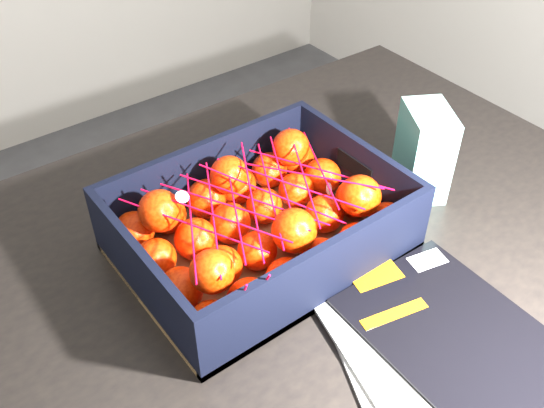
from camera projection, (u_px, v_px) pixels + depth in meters
table at (282, 271)px, 1.05m from camera, size 1.21×0.82×0.75m
magazine_stack at (435, 347)px, 0.80m from camera, size 0.32×0.35×0.02m
produce_crate at (260, 230)px, 0.93m from camera, size 0.41×0.31×0.12m
clementine_heap at (260, 222)px, 0.92m from camera, size 0.39×0.29×0.11m
mesh_net at (260, 200)px, 0.88m from camera, size 0.34×0.27×0.09m
retail_carton at (424, 151)px, 1.02m from camera, size 0.11×0.13×0.16m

